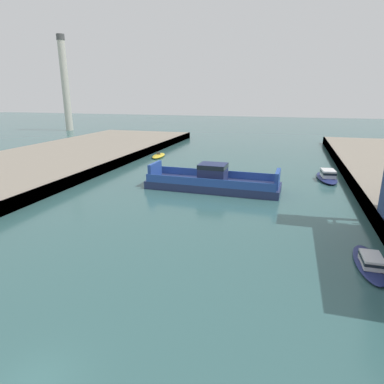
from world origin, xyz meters
name	(u,v)px	position (x,y,z in m)	size (l,w,h in m)	color
chain_ferry	(213,182)	(0.50, 35.03, 1.12)	(18.97, 6.20, 3.70)	navy
moored_boat_near_left	(327,176)	(16.71, 45.35, 0.64)	(3.57, 8.55, 1.74)	navy
moored_boat_near_right	(370,262)	(17.39, 16.64, 0.42)	(2.21, 6.93, 1.14)	navy
moored_boat_mid_left	(159,156)	(-16.50, 56.66, 0.28)	(2.92, 6.67, 1.05)	yellow
smokestack_distant_a	(65,81)	(-69.36, 98.87, 17.67)	(2.79, 2.79, 33.28)	beige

